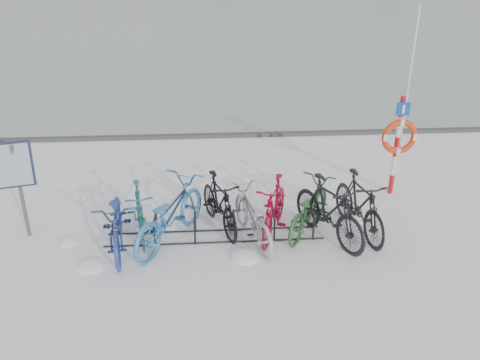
# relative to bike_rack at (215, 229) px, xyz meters

# --- Properties ---
(ground) EXTENTS (900.00, 900.00, 0.00)m
(ground) POSITION_rel_bike_rack_xyz_m (0.00, 0.00, -0.18)
(ground) COLOR white
(ground) RESTS_ON ground
(quay_edge) EXTENTS (400.00, 0.25, 0.10)m
(quay_edge) POSITION_rel_bike_rack_xyz_m (0.00, 5.90, -0.13)
(quay_edge) COLOR #3F3F42
(quay_edge) RESTS_ON ground
(bike_rack) EXTENTS (4.00, 0.48, 0.46)m
(bike_rack) POSITION_rel_bike_rack_xyz_m (0.00, 0.00, 0.00)
(bike_rack) COLOR black
(bike_rack) RESTS_ON ground
(info_board) EXTENTS (0.65, 0.38, 1.84)m
(info_board) POSITION_rel_bike_rack_xyz_m (-3.47, 0.31, 1.15)
(info_board) COLOR #595B5E
(info_board) RESTS_ON ground
(lifebuoy_station) EXTENTS (0.77, 0.22, 3.98)m
(lifebuoy_station) POSITION_rel_bike_rack_xyz_m (3.97, 1.60, 1.16)
(lifebuoy_station) COLOR #B60E15
(lifebuoy_station) RESTS_ON ground
(bike_0) EXTENTS (1.00, 2.10, 1.06)m
(bike_0) POSITION_rel_bike_rack_xyz_m (-1.71, -0.18, 0.35)
(bike_0) COLOR navy
(bike_0) RESTS_ON ground
(bike_1) EXTENTS (0.78, 1.74, 1.01)m
(bike_1) POSITION_rel_bike_rack_xyz_m (-1.37, 0.21, 0.32)
(bike_1) COLOR #205D64
(bike_1) RESTS_ON ground
(bike_2) EXTENTS (1.73, 2.34, 1.17)m
(bike_2) POSITION_rel_bike_rack_xyz_m (-0.80, -0.04, 0.41)
(bike_2) COLOR teal
(bike_2) RESTS_ON ground
(bike_3) EXTENTS (1.06, 1.87, 1.08)m
(bike_3) POSITION_rel_bike_rack_xyz_m (0.10, 0.39, 0.36)
(bike_3) COLOR black
(bike_3) RESTS_ON ground
(bike_4) EXTENTS (1.12, 2.01, 1.00)m
(bike_4) POSITION_rel_bike_rack_xyz_m (0.68, -0.11, 0.32)
(bike_4) COLOR #A5A8AD
(bike_4) RESTS_ON ground
(bike_5) EXTENTS (1.11, 1.87, 1.09)m
(bike_5) POSITION_rel_bike_rack_xyz_m (1.12, 0.12, 0.36)
(bike_5) COLOR maroon
(bike_5) RESTS_ON ground
(bike_6) EXTENTS (1.57, 1.94, 0.99)m
(bike_6) POSITION_rel_bike_rack_xyz_m (1.78, 0.18, 0.31)
(bike_6) COLOR #27522D
(bike_6) RESTS_ON ground
(bike_7) EXTENTS (1.33, 2.03, 1.19)m
(bike_7) POSITION_rel_bike_rack_xyz_m (2.07, -0.15, 0.41)
(bike_7) COLOR black
(bike_7) RESTS_ON ground
(bike_8) EXTENTS (0.87, 2.01, 1.17)m
(bike_8) POSITION_rel_bike_rack_xyz_m (2.70, 0.05, 0.40)
(bike_8) COLOR black
(bike_8) RESTS_ON ground
(snow_drifts) EXTENTS (5.85, 2.06, 0.18)m
(snow_drifts) POSITION_rel_bike_rack_xyz_m (-0.01, -0.06, -0.18)
(snow_drifts) COLOR white
(snow_drifts) RESTS_ON ground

